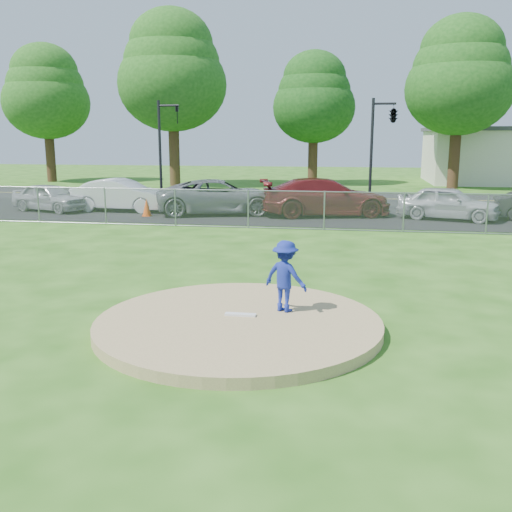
{
  "coord_description": "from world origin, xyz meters",
  "views": [
    {
      "loc": [
        2.04,
        -10.09,
        3.57
      ],
      "look_at": [
        0.0,
        2.0,
        1.0
      ],
      "focal_mm": 40.0,
      "sensor_mm": 36.0,
      "label": 1
    }
  ],
  "objects_px": {
    "tree_far_left": "(46,91)",
    "parked_car_darkred": "(325,197)",
    "traffic_signal_left": "(164,140)",
    "parked_car_gray": "(219,197)",
    "traffic_signal_center": "(391,117)",
    "parked_car_silver": "(50,197)",
    "traffic_cone": "(147,207)",
    "pitcher": "(285,276)",
    "parked_car_pearl": "(448,203)",
    "parked_car_white": "(121,195)",
    "tree_center": "(314,97)",
    "tree_left": "(172,70)",
    "tree_right": "(460,75)"
  },
  "relations": [
    {
      "from": "traffic_signal_left",
      "to": "parked_car_gray",
      "type": "distance_m",
      "value": 8.09
    },
    {
      "from": "tree_left",
      "to": "traffic_cone",
      "type": "bearing_deg",
      "value": -76.91
    },
    {
      "from": "tree_left",
      "to": "parked_car_silver",
      "type": "distance_m",
      "value": 17.25
    },
    {
      "from": "tree_left",
      "to": "traffic_cone",
      "type": "relative_size",
      "value": 15.67
    },
    {
      "from": "pitcher",
      "to": "traffic_cone",
      "type": "bearing_deg",
      "value": -35.9
    },
    {
      "from": "traffic_signal_center",
      "to": "pitcher",
      "type": "distance_m",
      "value": 21.89
    },
    {
      "from": "tree_right",
      "to": "traffic_cone",
      "type": "height_order",
      "value": "tree_right"
    },
    {
      "from": "parked_car_gray",
      "to": "traffic_signal_center",
      "type": "bearing_deg",
      "value": -68.47
    },
    {
      "from": "traffic_cone",
      "to": "pitcher",
      "type": "bearing_deg",
      "value": -60.18
    },
    {
      "from": "parked_car_pearl",
      "to": "traffic_signal_left",
      "type": "bearing_deg",
      "value": 84.63
    },
    {
      "from": "tree_far_left",
      "to": "traffic_cone",
      "type": "height_order",
      "value": "tree_far_left"
    },
    {
      "from": "parked_car_white",
      "to": "traffic_signal_center",
      "type": "bearing_deg",
      "value": -63.64
    },
    {
      "from": "tree_far_left",
      "to": "tree_center",
      "type": "relative_size",
      "value": 1.09
    },
    {
      "from": "tree_left",
      "to": "traffic_signal_center",
      "type": "relative_size",
      "value": 2.24
    },
    {
      "from": "tree_far_left",
      "to": "parked_car_white",
      "type": "xyz_separation_m",
      "value": [
        12.95,
        -16.81,
        -6.27
      ]
    },
    {
      "from": "traffic_signal_left",
      "to": "pitcher",
      "type": "distance_m",
      "value": 23.52
    },
    {
      "from": "pitcher",
      "to": "tree_far_left",
      "type": "bearing_deg",
      "value": -30.53
    },
    {
      "from": "tree_right",
      "to": "traffic_cone",
      "type": "distance_m",
      "value": 24.84
    },
    {
      "from": "tree_far_left",
      "to": "parked_car_pearl",
      "type": "bearing_deg",
      "value": -31.44
    },
    {
      "from": "traffic_signal_left",
      "to": "pitcher",
      "type": "xyz_separation_m",
      "value": [
        9.57,
        -21.34,
        -2.46
      ]
    },
    {
      "from": "tree_center",
      "to": "parked_car_gray",
      "type": "distance_m",
      "value": 19.19
    },
    {
      "from": "tree_far_left",
      "to": "tree_center",
      "type": "height_order",
      "value": "tree_far_left"
    },
    {
      "from": "tree_right",
      "to": "parked_car_white",
      "type": "distance_m",
      "value": 24.96
    },
    {
      "from": "tree_center",
      "to": "traffic_cone",
      "type": "height_order",
      "value": "tree_center"
    },
    {
      "from": "tree_left",
      "to": "parked_car_darkred",
      "type": "height_order",
      "value": "tree_left"
    },
    {
      "from": "tree_left",
      "to": "tree_center",
      "type": "relative_size",
      "value": 1.27
    },
    {
      "from": "tree_right",
      "to": "pitcher",
      "type": "xyz_separation_m",
      "value": [
        -8.19,
        -31.34,
        -6.75
      ]
    },
    {
      "from": "traffic_signal_left",
      "to": "traffic_cone",
      "type": "relative_size",
      "value": 7.0
    },
    {
      "from": "traffic_signal_left",
      "to": "traffic_signal_center",
      "type": "bearing_deg",
      "value": -0.0
    },
    {
      "from": "tree_far_left",
      "to": "parked_car_darkred",
      "type": "xyz_separation_m",
      "value": [
        22.85,
        -16.91,
        -6.19
      ]
    },
    {
      "from": "tree_right",
      "to": "traffic_signal_center",
      "type": "bearing_deg",
      "value": -116.71
    },
    {
      "from": "parked_car_gray",
      "to": "pitcher",
      "type": "bearing_deg",
      "value": -177.79
    },
    {
      "from": "pitcher",
      "to": "parked_car_pearl",
      "type": "height_order",
      "value": "pitcher"
    },
    {
      "from": "traffic_signal_center",
      "to": "traffic_signal_left",
      "type": "bearing_deg",
      "value": 180.0
    },
    {
      "from": "traffic_cone",
      "to": "parked_car_gray",
      "type": "bearing_deg",
      "value": 22.85
    },
    {
      "from": "tree_left",
      "to": "parked_car_silver",
      "type": "relative_size",
      "value": 3.16
    },
    {
      "from": "traffic_cone",
      "to": "parked_car_silver",
      "type": "height_order",
      "value": "parked_car_silver"
    },
    {
      "from": "tree_right",
      "to": "traffic_signal_center",
      "type": "distance_m",
      "value": 11.6
    },
    {
      "from": "parked_car_pearl",
      "to": "parked_car_white",
      "type": "bearing_deg",
      "value": 105.65
    },
    {
      "from": "pitcher",
      "to": "tree_right",
      "type": "bearing_deg",
      "value": -80.37
    },
    {
      "from": "tree_left",
      "to": "parked_car_gray",
      "type": "height_order",
      "value": "tree_left"
    },
    {
      "from": "tree_far_left",
      "to": "parked_car_pearl",
      "type": "relative_size",
      "value": 2.5
    },
    {
      "from": "traffic_signal_center",
      "to": "parked_car_silver",
      "type": "relative_size",
      "value": 1.41
    },
    {
      "from": "traffic_signal_left",
      "to": "parked_car_gray",
      "type": "bearing_deg",
      "value": -52.42
    },
    {
      "from": "parked_car_silver",
      "to": "parked_car_darkred",
      "type": "xyz_separation_m",
      "value": [
        13.32,
        0.52,
        0.18
      ]
    },
    {
      "from": "traffic_signal_center",
      "to": "parked_car_pearl",
      "type": "height_order",
      "value": "traffic_signal_center"
    },
    {
      "from": "tree_right",
      "to": "traffic_signal_left",
      "type": "height_order",
      "value": "tree_right"
    },
    {
      "from": "tree_center",
      "to": "parked_car_pearl",
      "type": "relative_size",
      "value": 2.29
    },
    {
      "from": "pitcher",
      "to": "parked_car_darkred",
      "type": "relative_size",
      "value": 0.24
    },
    {
      "from": "tree_center",
      "to": "parked_car_white",
      "type": "bearing_deg",
      "value": -114.31
    }
  ]
}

